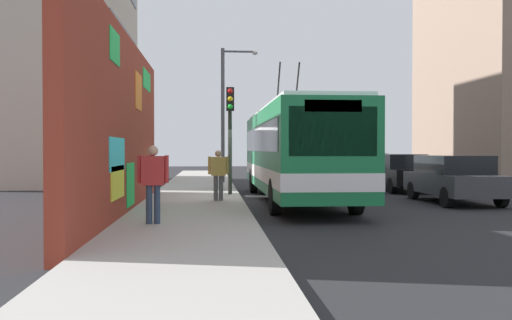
{
  "coord_description": "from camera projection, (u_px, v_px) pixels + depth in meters",
  "views": [
    {
      "loc": [
        -19.46,
        1.04,
        1.78
      ],
      "look_at": [
        0.54,
        -0.57,
        1.4
      ],
      "focal_mm": 39.39,
      "sensor_mm": 36.0,
      "label": 1
    }
  ],
  "objects": [
    {
      "name": "city_bus",
      "position": [
        294.0,
        150.0,
        19.11
      ],
      "size": [
        12.21,
        2.5,
        4.95
      ],
      "color": "#19723F",
      "rests_on": "ground_plane"
    },
    {
      "name": "parked_car_red",
      "position": [
        364.0,
        167.0,
        29.46
      ],
      "size": [
        4.65,
        1.94,
        1.58
      ],
      "color": "#B21E19",
      "rests_on": "ground_plane"
    },
    {
      "name": "building_far_left",
      "position": [
        54.0,
        30.0,
        29.25
      ],
      "size": [
        10.38,
        7.3,
        16.0
      ],
      "color": "#B2A899",
      "rests_on": "ground_plane"
    },
    {
      "name": "street_lamp",
      "position": [
        227.0,
        105.0,
        27.89
      ],
      "size": [
        0.44,
        1.84,
        6.65
      ],
      "color": "#4C4C51",
      "rests_on": "sidewalk_slab"
    },
    {
      "name": "sidewalk_slab",
      "position": [
        195.0,
        199.0,
        19.38
      ],
      "size": [
        48.0,
        3.2,
        0.15
      ],
      "primitive_type": "cube",
      "color": "#ADA8A0",
      "rests_on": "ground_plane"
    },
    {
      "name": "graffiti_wall",
      "position": [
        123.0,
        126.0,
        14.83
      ],
      "size": [
        13.22,
        0.32,
        4.79
      ],
      "color": "maroon",
      "rests_on": "ground_plane"
    },
    {
      "name": "parked_car_black",
      "position": [
        398.0,
        171.0,
        24.2
      ],
      "size": [
        4.92,
        1.79,
        1.58
      ],
      "color": "black",
      "rests_on": "ground_plane"
    },
    {
      "name": "traffic_light",
      "position": [
        230.0,
        122.0,
        20.2
      ],
      "size": [
        0.49,
        0.28,
        3.88
      ],
      "color": "#2D382D",
      "rests_on": "sidewalk_slab"
    },
    {
      "name": "ground_plane",
      "position": [
        241.0,
        201.0,
        19.51
      ],
      "size": [
        80.0,
        80.0,
        0.0
      ],
      "primitive_type": "plane",
      "color": "#232326"
    },
    {
      "name": "pedestrian_at_curb",
      "position": [
        218.0,
        171.0,
        17.81
      ],
      "size": [
        0.22,
        0.65,
        1.61
      ],
      "color": "#595960",
      "rests_on": "sidewalk_slab"
    },
    {
      "name": "parked_car_dark_gray",
      "position": [
        454.0,
        178.0,
        18.61
      ],
      "size": [
        4.35,
        1.94,
        1.58
      ],
      "color": "#38383D",
      "rests_on": "ground_plane"
    },
    {
      "name": "pedestrian_near_wall",
      "position": [
        153.0,
        178.0,
        12.27
      ],
      "size": [
        0.23,
        0.68,
        1.71
      ],
      "color": "#2D3F59",
      "rests_on": "sidewalk_slab"
    }
  ]
}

